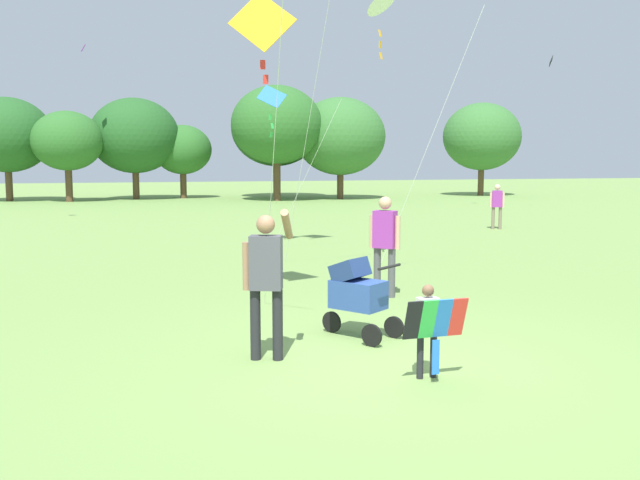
{
  "coord_description": "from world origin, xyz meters",
  "views": [
    {
      "loc": [
        -2.62,
        -7.14,
        2.29
      ],
      "look_at": [
        -0.5,
        0.94,
        1.3
      ],
      "focal_mm": 39.01,
      "sensor_mm": 36.0,
      "label": 1
    }
  ],
  "objects_px": {
    "child_with_butterfly_kite": "(429,323)",
    "person_sitting_far": "(497,203)",
    "kite_adult_black": "(262,29)",
    "kite_orange_delta": "(382,5)",
    "person_red_shirt": "(385,238)",
    "person_adult_flyer": "(266,273)",
    "kite_green_novelty": "(274,104)",
    "stroller": "(357,291)"
  },
  "relations": [
    {
      "from": "person_red_shirt",
      "to": "person_sitting_far",
      "type": "bearing_deg",
      "value": 52.37
    },
    {
      "from": "person_adult_flyer",
      "to": "kite_green_novelty",
      "type": "bearing_deg",
      "value": 78.44
    },
    {
      "from": "kite_orange_delta",
      "to": "stroller",
      "type": "bearing_deg",
      "value": -112.61
    },
    {
      "from": "person_sitting_far",
      "to": "kite_adult_black",
      "type": "bearing_deg",
      "value": -134.37
    },
    {
      "from": "kite_orange_delta",
      "to": "person_sitting_far",
      "type": "xyz_separation_m",
      "value": [
        6.3,
        6.53,
        -4.47
      ]
    },
    {
      "from": "person_adult_flyer",
      "to": "kite_orange_delta",
      "type": "height_order",
      "value": "kite_orange_delta"
    },
    {
      "from": "kite_orange_delta",
      "to": "person_red_shirt",
      "type": "xyz_separation_m",
      "value": [
        -0.95,
        -2.88,
        -4.34
      ]
    },
    {
      "from": "kite_adult_black",
      "to": "kite_green_novelty",
      "type": "xyz_separation_m",
      "value": [
        1.49,
        6.83,
        -0.59
      ]
    },
    {
      "from": "person_adult_flyer",
      "to": "kite_orange_delta",
      "type": "bearing_deg",
      "value": 59.63
    },
    {
      "from": "kite_adult_black",
      "to": "kite_green_novelty",
      "type": "bearing_deg",
      "value": 77.68
    },
    {
      "from": "stroller",
      "to": "kite_green_novelty",
      "type": "distance_m",
      "value": 9.66
    },
    {
      "from": "child_with_butterfly_kite",
      "to": "kite_orange_delta",
      "type": "relative_size",
      "value": 0.18
    },
    {
      "from": "stroller",
      "to": "kite_orange_delta",
      "type": "distance_m",
      "value": 7.39
    },
    {
      "from": "person_sitting_far",
      "to": "person_adult_flyer",
      "type": "bearing_deg",
      "value": -128.12
    },
    {
      "from": "stroller",
      "to": "person_sitting_far",
      "type": "xyz_separation_m",
      "value": [
        8.49,
        11.79,
        0.25
      ]
    },
    {
      "from": "child_with_butterfly_kite",
      "to": "person_sitting_far",
      "type": "distance_m",
      "value": 15.92
    },
    {
      "from": "person_red_shirt",
      "to": "person_sitting_far",
      "type": "distance_m",
      "value": 11.88
    },
    {
      "from": "stroller",
      "to": "kite_adult_black",
      "type": "height_order",
      "value": "kite_adult_black"
    },
    {
      "from": "child_with_butterfly_kite",
      "to": "person_adult_flyer",
      "type": "relative_size",
      "value": 0.57
    },
    {
      "from": "kite_adult_black",
      "to": "person_red_shirt",
      "type": "relative_size",
      "value": 2.91
    },
    {
      "from": "child_with_butterfly_kite",
      "to": "person_sitting_far",
      "type": "relative_size",
      "value": 0.69
    },
    {
      "from": "kite_orange_delta",
      "to": "kite_green_novelty",
      "type": "distance_m",
      "value": 4.49
    },
    {
      "from": "kite_orange_delta",
      "to": "kite_green_novelty",
      "type": "bearing_deg",
      "value": 110.77
    },
    {
      "from": "child_with_butterfly_kite",
      "to": "person_adult_flyer",
      "type": "xyz_separation_m",
      "value": [
        -1.5,
        1.12,
        0.4
      ]
    },
    {
      "from": "stroller",
      "to": "person_red_shirt",
      "type": "height_order",
      "value": "person_red_shirt"
    },
    {
      "from": "kite_orange_delta",
      "to": "kite_green_novelty",
      "type": "height_order",
      "value": "kite_orange_delta"
    },
    {
      "from": "person_adult_flyer",
      "to": "person_red_shirt",
      "type": "distance_m",
      "value": 3.97
    },
    {
      "from": "person_adult_flyer",
      "to": "person_sitting_far",
      "type": "height_order",
      "value": "person_adult_flyer"
    },
    {
      "from": "person_adult_flyer",
      "to": "kite_adult_black",
      "type": "xyz_separation_m",
      "value": [
        0.52,
        3.0,
        3.22
      ]
    },
    {
      "from": "person_adult_flyer",
      "to": "person_sitting_far",
      "type": "distance_m",
      "value": 15.85
    },
    {
      "from": "person_adult_flyer",
      "to": "person_red_shirt",
      "type": "height_order",
      "value": "person_adult_flyer"
    },
    {
      "from": "kite_adult_black",
      "to": "kite_orange_delta",
      "type": "height_order",
      "value": "kite_orange_delta"
    },
    {
      "from": "kite_adult_black",
      "to": "person_sitting_far",
      "type": "relative_size",
      "value": 3.34
    },
    {
      "from": "person_adult_flyer",
      "to": "person_sitting_far",
      "type": "xyz_separation_m",
      "value": [
        9.79,
        12.47,
        -0.15
      ]
    },
    {
      "from": "kite_adult_black",
      "to": "person_adult_flyer",
      "type": "bearing_deg",
      "value": -99.81
    },
    {
      "from": "kite_orange_delta",
      "to": "person_sitting_far",
      "type": "bearing_deg",
      "value": 46.0
    },
    {
      "from": "kite_adult_black",
      "to": "kite_green_novelty",
      "type": "relative_size",
      "value": 1.17
    },
    {
      "from": "child_with_butterfly_kite",
      "to": "kite_adult_black",
      "type": "distance_m",
      "value": 5.57
    },
    {
      "from": "child_with_butterfly_kite",
      "to": "stroller",
      "type": "relative_size",
      "value": 0.96
    },
    {
      "from": "kite_adult_black",
      "to": "child_with_butterfly_kite",
      "type": "bearing_deg",
      "value": -76.6
    },
    {
      "from": "person_sitting_far",
      "to": "stroller",
      "type": "bearing_deg",
      "value": -125.78
    },
    {
      "from": "child_with_butterfly_kite",
      "to": "kite_green_novelty",
      "type": "distance_m",
      "value": 11.37
    }
  ]
}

